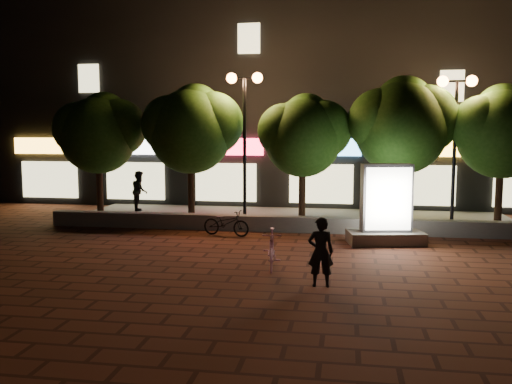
% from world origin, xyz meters
% --- Properties ---
extents(ground, '(80.00, 80.00, 0.00)m').
position_xyz_m(ground, '(0.00, 0.00, 0.00)').
color(ground, '#58291B').
rests_on(ground, ground).
extents(retaining_wall, '(16.00, 0.45, 0.50)m').
position_xyz_m(retaining_wall, '(0.00, 4.00, 0.25)').
color(retaining_wall, slate).
rests_on(retaining_wall, ground).
extents(sidewalk, '(16.00, 5.00, 0.08)m').
position_xyz_m(sidewalk, '(0.00, 6.50, 0.04)').
color(sidewalk, slate).
rests_on(sidewalk, ground).
extents(building_block, '(28.00, 8.12, 11.30)m').
position_xyz_m(building_block, '(-0.01, 12.99, 5.00)').
color(building_block, black).
rests_on(building_block, ground).
extents(tree_far_left, '(3.36, 2.80, 4.63)m').
position_xyz_m(tree_far_left, '(-6.95, 5.46, 3.29)').
color(tree_far_left, '#321D13').
rests_on(tree_far_left, sidewalk).
extents(tree_left, '(3.60, 3.00, 4.89)m').
position_xyz_m(tree_left, '(-3.45, 5.46, 3.44)').
color(tree_left, '#321D13').
rests_on(tree_left, sidewalk).
extents(tree_mid, '(3.24, 2.70, 4.50)m').
position_xyz_m(tree_mid, '(0.55, 5.46, 3.22)').
color(tree_mid, '#321D13').
rests_on(tree_mid, sidewalk).
extents(tree_right, '(3.72, 3.10, 5.07)m').
position_xyz_m(tree_right, '(3.86, 5.46, 3.57)').
color(tree_right, '#321D13').
rests_on(tree_right, sidewalk).
extents(tree_far_right, '(3.48, 2.90, 4.76)m').
position_xyz_m(tree_far_right, '(7.05, 5.46, 3.37)').
color(tree_far_right, '#321D13').
rests_on(tree_far_right, sidewalk).
extents(street_lamp_left, '(1.26, 0.36, 5.18)m').
position_xyz_m(street_lamp_left, '(-1.50, 5.20, 4.03)').
color(street_lamp_left, black).
rests_on(street_lamp_left, sidewalk).
extents(street_lamp_right, '(1.26, 0.36, 4.98)m').
position_xyz_m(street_lamp_right, '(5.50, 5.20, 3.89)').
color(street_lamp_right, black).
rests_on(street_lamp_right, sidewalk).
extents(ad_kiosk, '(2.33, 1.47, 2.34)m').
position_xyz_m(ad_kiosk, '(3.17, 2.56, 0.94)').
color(ad_kiosk, slate).
rests_on(ad_kiosk, ground).
extents(scooter_pink, '(0.62, 1.62, 0.95)m').
position_xyz_m(scooter_pink, '(0.27, -0.86, 0.47)').
color(scooter_pink, '#DF94CB').
rests_on(scooter_pink, ground).
extents(rider, '(0.59, 0.42, 1.50)m').
position_xyz_m(rider, '(1.50, -2.22, 0.75)').
color(rider, black).
rests_on(rider, ground).
extents(scooter_parked, '(1.63, 0.86, 0.82)m').
position_xyz_m(scooter_parked, '(-1.69, 3.00, 0.41)').
color(scooter_parked, black).
rests_on(scooter_parked, ground).
extents(pedestrian, '(0.83, 0.93, 1.60)m').
position_xyz_m(pedestrian, '(-6.16, 7.23, 0.88)').
color(pedestrian, black).
rests_on(pedestrian, sidewalk).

